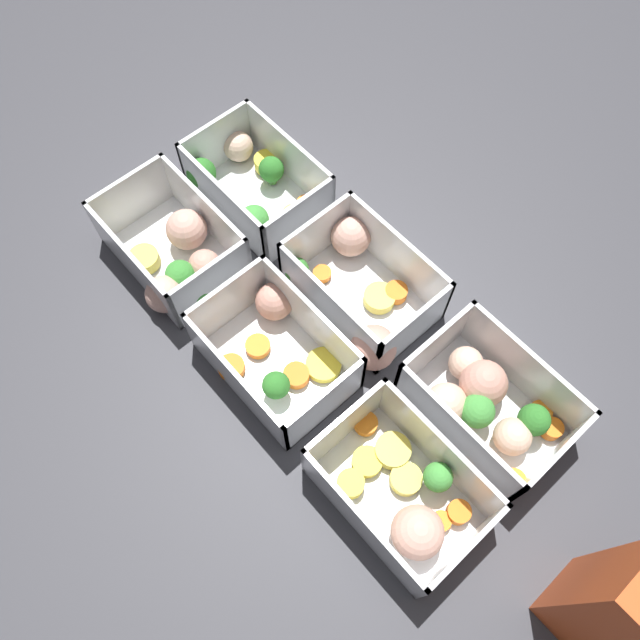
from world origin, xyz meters
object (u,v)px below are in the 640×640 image
(container_near_right, at_px, (252,182))
(container_far_center, at_px, (276,347))
(juice_carton, at_px, (624,609))
(container_far_left, at_px, (404,496))
(container_near_left, at_px, (485,403))
(container_near_center, at_px, (360,289))
(container_far_right, at_px, (178,255))

(container_near_right, distance_m, container_far_center, 0.23)
(container_far_center, xyz_separation_m, juice_carton, (-0.39, -0.04, 0.07))
(container_far_left, relative_size, juice_carton, 0.83)
(container_near_left, bearing_deg, container_far_center, 32.24)
(container_near_left, xyz_separation_m, container_near_right, (0.38, 0.00, -0.00))
(container_near_center, relative_size, container_far_center, 1.11)
(container_far_left, bearing_deg, container_near_right, -18.01)
(container_near_center, bearing_deg, juice_carton, 169.16)
(container_near_left, height_order, container_near_right, same)
(container_far_right, bearing_deg, container_far_left, -179.59)
(container_near_center, height_order, container_far_right, same)
(container_near_center, distance_m, container_far_left, 0.23)
(container_far_center, xyz_separation_m, container_far_right, (0.17, 0.01, 0.00))
(container_far_center, distance_m, juice_carton, 0.39)
(juice_carton, bearing_deg, container_near_left, -21.60)
(container_near_left, distance_m, juice_carton, 0.22)
(container_near_right, bearing_deg, container_far_left, 161.99)
(container_near_right, xyz_separation_m, container_far_center, (-0.19, 0.12, -0.00))
(juice_carton, bearing_deg, container_near_center, -10.84)
(container_far_center, bearing_deg, container_near_left, -147.76)
(container_far_right, bearing_deg, juice_carton, -174.28)
(container_near_right, xyz_separation_m, juice_carton, (-0.58, 0.08, 0.07))
(container_near_right, xyz_separation_m, container_far_right, (-0.03, 0.13, 0.00))
(container_far_left, height_order, container_far_center, same)
(container_far_center, bearing_deg, container_near_right, -32.22)
(container_far_right, xyz_separation_m, juice_carton, (-0.55, -0.06, 0.07))
(container_near_center, xyz_separation_m, container_far_right, (0.17, 0.13, -0.00))
(container_far_left, bearing_deg, container_near_center, -32.61)
(container_near_left, distance_m, container_far_left, 0.13)
(container_far_left, xyz_separation_m, container_far_right, (0.37, 0.00, 0.00))
(juice_carton, bearing_deg, container_far_center, 6.64)
(container_far_center, height_order, container_far_right, same)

